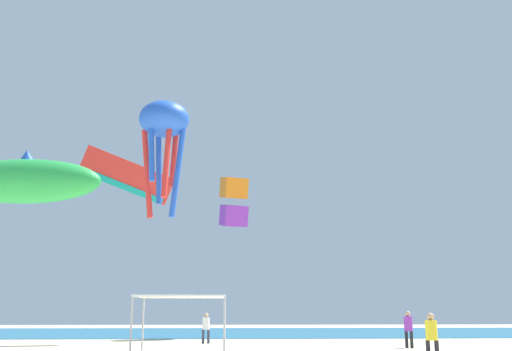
{
  "coord_description": "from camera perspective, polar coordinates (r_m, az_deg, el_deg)",
  "views": [
    {
      "loc": [
        -3.86,
        -21.2,
        1.69
      ],
      "look_at": [
        -2.26,
        8.5,
        8.44
      ],
      "focal_mm": 41.95,
      "sensor_mm": 36.0,
      "label": 1
    }
  ],
  "objects": [
    {
      "name": "person_leftmost",
      "position": [
        21.24,
        16.39,
        -14.26
      ],
      "size": [
        0.39,
        0.39,
        1.63
      ],
      "rotation": [
        0.0,
        0.0,
        2.52
      ],
      "color": "black",
      "rests_on": "ground"
    },
    {
      "name": "kite_parafoil_red",
      "position": [
        35.28,
        -12.19,
        -0.04
      ],
      "size": [
        5.52,
        1.41,
        3.37
      ],
      "rotation": [
        0.0,
        0.0,
        0.16
      ],
      "color": "red"
    },
    {
      "name": "person_central",
      "position": [
        29.65,
        14.33,
        -13.76
      ],
      "size": [
        0.4,
        0.4,
        1.68
      ],
      "rotation": [
        0.0,
        0.0,
        5.27
      ],
      "color": "black",
      "rests_on": "ground"
    },
    {
      "name": "kite_octopus_blue",
      "position": [
        24.65,
        -8.77,
        4.76
      ],
      "size": [
        2.85,
        2.85,
        4.79
      ],
      "rotation": [
        0.0,
        0.0,
        4.02
      ],
      "color": "blue"
    },
    {
      "name": "ocean_strip",
      "position": [
        49.89,
        1.4,
        -14.7
      ],
      "size": [
        110.0,
        23.55,
        0.03
      ],
      "primitive_type": "cube",
      "color": "#1E6B93",
      "rests_on": "ground"
    },
    {
      "name": "kite_box_orange",
      "position": [
        40.55,
        -2.14,
        -2.52
      ],
      "size": [
        2.01,
        2.17,
        3.57
      ],
      "rotation": [
        0.0,
        0.0,
        0.29
      ],
      "color": "orange"
    },
    {
      "name": "canopy_tent",
      "position": [
        21.76,
        -7.09,
        -11.59
      ],
      "size": [
        3.11,
        2.99,
        2.21
      ],
      "color": "#B2B2B7",
      "rests_on": "ground"
    },
    {
      "name": "kite_inflatable_green",
      "position": [
        29.94,
        -21.16,
        -0.47
      ],
      "size": [
        7.35,
        3.05,
        2.84
      ],
      "rotation": [
        0.0,
        0.0,
        3.06
      ],
      "color": "green"
    },
    {
      "name": "person_near_tent",
      "position": [
        32.87,
        -4.79,
        -14.06
      ],
      "size": [
        0.42,
        0.38,
        1.58
      ],
      "rotation": [
        0.0,
        0.0,
        0.1
      ],
      "color": "#33384C",
      "rests_on": "ground"
    }
  ]
}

